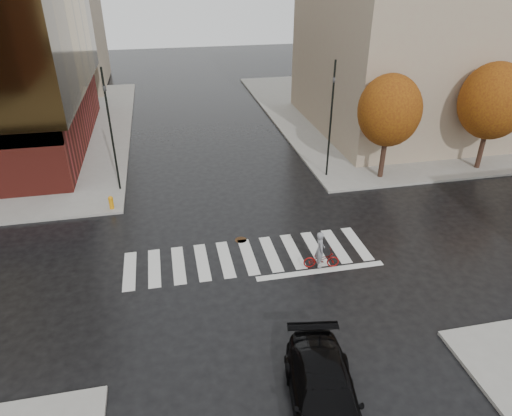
{
  "coord_description": "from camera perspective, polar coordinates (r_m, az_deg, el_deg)",
  "views": [
    {
      "loc": [
        -3.35,
        -17.1,
        12.44
      ],
      "look_at": [
        0.59,
        1.56,
        2.0
      ],
      "focal_mm": 32.0,
      "sensor_mm": 36.0,
      "label": 1
    }
  ],
  "objects": [
    {
      "name": "ground",
      "position": [
        21.41,
        -0.69,
        -6.83
      ],
      "size": [
        120.0,
        120.0,
        0.0
      ],
      "primitive_type": "plane",
      "color": "black",
      "rests_on": "ground"
    },
    {
      "name": "crosswalk",
      "position": [
        21.81,
        -0.95,
        -6.07
      ],
      "size": [
        12.0,
        3.0,
        0.01
      ],
      "primitive_type": "cube",
      "color": "silver",
      "rests_on": "ground"
    },
    {
      "name": "tree_ne_a",
      "position": [
        29.02,
        16.34,
        11.6
      ],
      "size": [
        3.8,
        3.8,
        6.5
      ],
      "color": "#312015",
      "rests_on": "sidewalk_ne"
    },
    {
      "name": "tree_ne_b",
      "position": [
        32.79,
        27.54,
        11.74
      ],
      "size": [
        4.2,
        4.2,
        6.89
      ],
      "color": "#312015",
      "rests_on": "sidewalk_ne"
    },
    {
      "name": "manhole",
      "position": [
        23.02,
        -1.91,
        -4.01
      ],
      "size": [
        0.7,
        0.7,
        0.01
      ],
      "primitive_type": "cylinder",
      "rotation": [
        0.0,
        0.0,
        0.19
      ],
      "color": "#452D18",
      "rests_on": "ground"
    },
    {
      "name": "traffic_light_nw",
      "position": [
        27.51,
        -17.81,
        10.05
      ],
      "size": [
        0.21,
        0.18,
        7.24
      ],
      "rotation": [
        0.0,
        0.0,
        -1.75
      ],
      "color": "black",
      "rests_on": "sidewalk_nw"
    },
    {
      "name": "building_ne_tan",
      "position": [
        39.85,
        20.42,
        22.35
      ],
      "size": [
        16.0,
        16.0,
        18.0
      ],
      "primitive_type": "cube",
      "color": "gray",
      "rests_on": "sidewalk_ne"
    },
    {
      "name": "sidewalk_ne",
      "position": [
        46.87,
        20.32,
        11.66
      ],
      "size": [
        30.0,
        30.0,
        0.15
      ],
      "primitive_type": "cube",
      "color": "gray",
      "rests_on": "ground"
    },
    {
      "name": "cyclist",
      "position": [
        20.97,
        8.11,
        -5.9
      ],
      "size": [
        1.7,
        0.82,
        1.86
      ],
      "rotation": [
        0.0,
        0.0,
        1.41
      ],
      "color": "maroon",
      "rests_on": "ground"
    },
    {
      "name": "fire_hydrant",
      "position": [
        26.62,
        -17.67,
        0.75
      ],
      "size": [
        0.27,
        0.27,
        0.76
      ],
      "color": "orange",
      "rests_on": "sidewalk_nw"
    },
    {
      "name": "traffic_light_ne",
      "position": [
        28.52,
        9.4,
        11.65
      ],
      "size": [
        0.2,
        0.22,
        7.23
      ],
      "rotation": [
        0.0,
        0.0,
        2.82
      ],
      "color": "black",
      "rests_on": "sidewalk_ne"
    },
    {
      "name": "sedan",
      "position": [
        15.11,
        8.58,
        -22.42
      ],
      "size": [
        2.87,
        5.42,
        1.5
      ],
      "primitive_type": "imported",
      "rotation": [
        0.0,
        0.0,
        -0.15
      ],
      "color": "black",
      "rests_on": "ground"
    }
  ]
}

